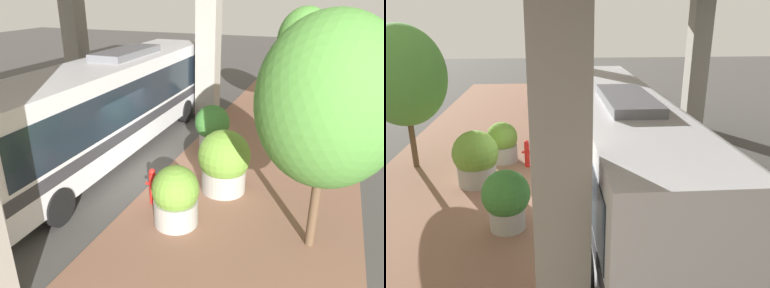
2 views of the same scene
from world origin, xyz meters
TOP-DOWN VIEW (x-y plane):
  - ground_plane at (0.00, 0.00)m, footprint 80.00×80.00m
  - sidewalk_strip at (-3.00, 0.00)m, footprint 6.00×40.00m
  - bus at (2.33, -1.12)m, footprint 2.54×12.66m
  - fire_hydrant at (-0.57, 1.58)m, footprint 0.40×0.19m
  - planter_front at (-2.17, 0.18)m, footprint 1.52×1.52m
  - planter_middle at (-0.86, -2.74)m, footprint 1.29×1.29m
  - planter_back at (-1.54, 2.24)m, footprint 1.19×1.19m
  - street_tree_far at (-4.79, 1.92)m, footprint 2.99×2.99m

SIDE VIEW (x-z plane):
  - ground_plane at x=0.00m, z-range 0.00..0.00m
  - sidewalk_strip at x=-3.00m, z-range 0.00..0.02m
  - fire_hydrant at x=-0.57m, z-range 0.01..1.08m
  - planter_back at x=-1.54m, z-range -0.02..1.57m
  - planter_middle at x=-0.86m, z-range 0.04..1.71m
  - planter_front at x=-2.17m, z-range -0.01..1.87m
  - bus at x=2.33m, z-range 0.15..3.70m
  - street_tree_far at x=-4.79m, z-range 0.82..6.07m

